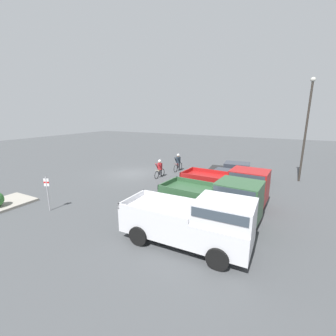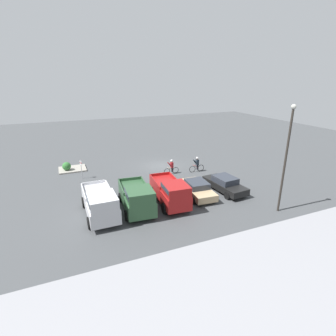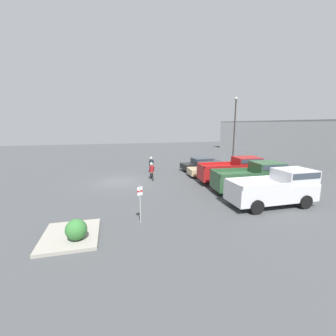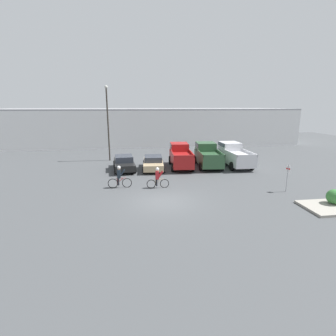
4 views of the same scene
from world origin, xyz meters
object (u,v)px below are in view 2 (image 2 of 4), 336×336
pickup_truck_2 (100,203)px  cyclist_0 (172,166)px  pickup_truck_1 (137,197)px  lamppost (287,153)px  fire_lane_sign (81,167)px  shrub (67,166)px  cyclist_1 (197,164)px  sedan_1 (197,188)px  pickup_truck_0 (171,191)px  sedan_0 (225,184)px

pickup_truck_2 → cyclist_0: (-8.56, -6.52, -0.35)m
pickup_truck_1 → lamppost: 11.56m
fire_lane_sign → shrub: size_ratio=2.22×
cyclist_0 → cyclist_1: bearing=170.8°
cyclist_1 → fire_lane_sign: size_ratio=0.88×
cyclist_1 → sedan_1: bearing=61.2°
sedan_1 → lamppost: 7.82m
sedan_1 → cyclist_1: bearing=-118.8°
shrub → pickup_truck_1: bearing=111.4°
pickup_truck_0 → pickup_truck_1: 2.81m
pickup_truck_0 → fire_lane_sign: bearing=-55.6°
pickup_truck_0 → cyclist_0: pickup_truck_0 is taller
sedan_0 → cyclist_1: bearing=-92.2°
pickup_truck_1 → shrub: bearing=-68.6°
cyclist_0 → cyclist_1: cyclist_1 is taller
pickup_truck_1 → pickup_truck_2: bearing=-2.6°
pickup_truck_1 → pickup_truck_0: bearing=179.2°
sedan_1 → cyclist_0: 5.95m
pickup_truck_0 → pickup_truck_2: (5.57, -0.17, -0.00)m
sedan_0 → cyclist_0: size_ratio=2.76×
cyclist_1 → lamppost: size_ratio=0.22×
sedan_1 → pickup_truck_1: (5.63, 0.70, 0.49)m
pickup_truck_1 → lamppost: bearing=157.3°
fire_lane_sign → sedan_0: bearing=144.7°
sedan_1 → pickup_truck_0: size_ratio=0.86×
pickup_truck_0 → pickup_truck_2: bearing=-1.7°
fire_lane_sign → lamppost: 19.08m
pickup_truck_2 → cyclist_0: pickup_truck_2 is taller
pickup_truck_1 → pickup_truck_2: (2.76, -0.12, 0.01)m
pickup_truck_1 → fire_lane_sign: pickup_truck_1 is taller
pickup_truck_1 → cyclist_1: pickup_truck_1 is taller
pickup_truck_1 → shrub: size_ratio=5.78×
pickup_truck_1 → lamppost: size_ratio=0.65×
cyclist_0 → shrub: size_ratio=1.85×
pickup_truck_0 → shrub: (7.43, -11.84, -0.57)m
shrub → sedan_0: bearing=139.2°
sedan_1 → cyclist_0: bearing=-91.6°
pickup_truck_2 → lamppost: (-12.92, 4.37, 3.52)m
cyclist_1 → fire_lane_sign: 12.23m
pickup_truck_2 → sedan_0: bearing=-177.9°
pickup_truck_1 → lamppost: (-10.16, 4.25, 3.53)m
pickup_truck_0 → cyclist_0: 7.34m
sedan_1 → fire_lane_sign: (8.92, -8.15, 0.57)m
lamppost → cyclist_1: bearing=-81.7°
pickup_truck_2 → cyclist_0: size_ratio=3.24×
cyclist_0 → fire_lane_sign: 9.36m
cyclist_1 → shrub: bearing=-22.9°
sedan_1 → cyclist_0: cyclist_0 is taller
pickup_truck_0 → pickup_truck_2: 5.57m
pickup_truck_0 → cyclist_1: 8.54m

